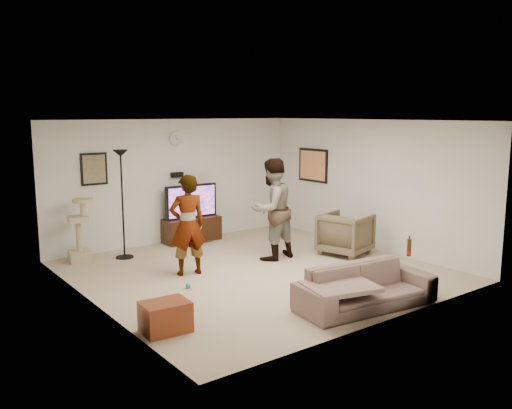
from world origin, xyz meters
TOP-DOWN VIEW (x-y plane):
  - floor at (0.00, 0.00)m, footprint 5.50×5.50m
  - ceiling at (0.00, 0.00)m, footprint 5.50×5.50m
  - wall_back at (0.00, 2.75)m, footprint 5.50×0.04m
  - wall_front at (0.00, -2.75)m, footprint 5.50×0.04m
  - wall_left at (-2.75, 0.00)m, footprint 0.04×5.50m
  - wall_right at (2.75, 0.00)m, footprint 0.04×5.50m
  - wall_clock at (0.00, 2.72)m, footprint 0.26×0.04m
  - wall_speaker at (0.00, 2.69)m, footprint 0.25×0.10m
  - picture_back at (-1.70, 2.73)m, footprint 0.42×0.03m
  - picture_right at (2.73, 1.60)m, footprint 0.03×0.78m
  - tv_stand at (0.21, 2.50)m, footprint 1.19×0.45m
  - console_box at (0.17, 2.11)m, footprint 0.40×0.30m
  - tv at (0.21, 2.50)m, footprint 1.15×0.08m
  - tv_screen at (0.21, 2.46)m, footprint 1.06×0.01m
  - floor_lamp at (-1.43, 2.12)m, footprint 0.32×0.32m
  - cat_tree at (-2.17, 2.35)m, footprint 0.42×0.42m
  - person_left at (-1.00, 0.53)m, footprint 0.67×0.51m
  - person_right at (0.69, 0.46)m, footprint 0.97×0.80m
  - sofa at (0.18, -2.25)m, footprint 2.05×1.01m
  - throw_blanket at (-0.31, -2.25)m, footprint 1.04×0.90m
  - beer_bottle at (1.08, -2.25)m, footprint 0.06×0.06m
  - armchair at (2.00, -0.12)m, footprint 1.04×1.02m
  - side_table at (-2.40, -1.37)m, footprint 0.59×0.46m
  - toy_ball at (-1.37, -0.11)m, footprint 0.08×0.08m

SIDE VIEW (x-z plane):
  - floor at x=0.00m, z-range -0.02..0.00m
  - console_box at x=0.17m, z-range 0.00..0.07m
  - toy_ball at x=-1.37m, z-range 0.00..0.08m
  - side_table at x=-2.40m, z-range 0.00..0.37m
  - tv_stand at x=0.21m, z-range 0.00..0.50m
  - sofa at x=0.18m, z-range 0.00..0.57m
  - throw_blanket at x=-0.31m, z-range 0.36..0.42m
  - armchair at x=2.00m, z-range 0.00..0.78m
  - cat_tree at x=-2.17m, z-range 0.00..1.14m
  - beer_bottle at x=1.08m, z-range 0.57..0.82m
  - person_left at x=-1.00m, z-range 0.00..1.65m
  - tv at x=0.21m, z-range 0.50..1.18m
  - tv_screen at x=0.21m, z-range 0.54..1.14m
  - person_right at x=0.69m, z-range 0.00..1.83m
  - floor_lamp at x=-1.43m, z-range 0.00..1.97m
  - wall_back at x=0.00m, z-range 0.00..2.50m
  - wall_front at x=0.00m, z-range 0.00..2.50m
  - wall_left at x=-2.75m, z-range 0.00..2.50m
  - wall_right at x=2.75m, z-range 0.00..2.50m
  - wall_speaker at x=0.00m, z-range 1.33..1.43m
  - picture_right at x=2.73m, z-range 1.19..1.81m
  - picture_back at x=-1.70m, z-range 1.34..1.86m
  - wall_clock at x=0.00m, z-range 1.97..2.23m
  - ceiling at x=0.00m, z-range 2.50..2.52m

